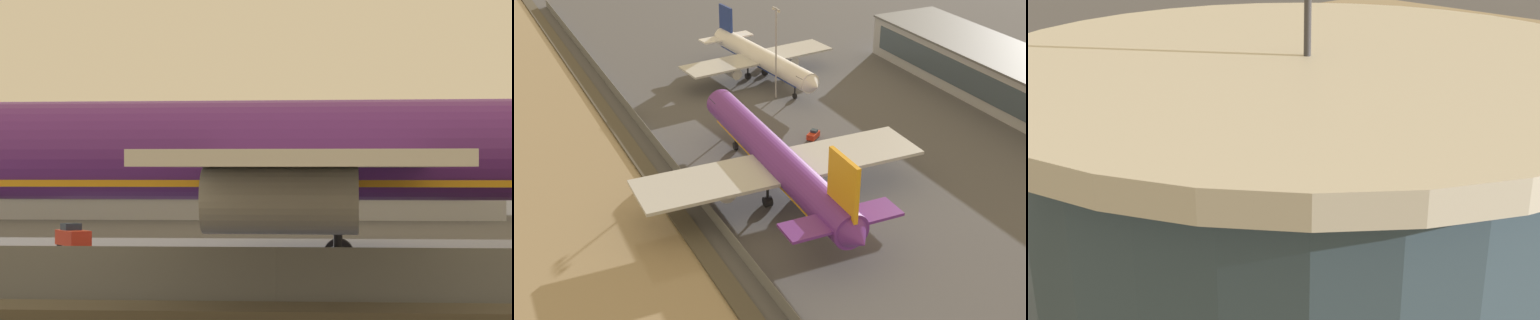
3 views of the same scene
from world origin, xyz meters
TOP-DOWN VIEW (x-y plane):
  - ground_plane at (0.00, 0.00)m, footprint 500.00×500.00m
  - waterfront_lagoon at (0.00, -71.00)m, footprint 320.00×98.00m
  - shoreline_seawall at (0.00, -20.50)m, footprint 320.00×3.00m
  - perimeter_fence at (0.00, -16.00)m, footprint 280.00×0.10m
  - cargo_jet_purple at (0.11, -2.79)m, footprint 58.52×49.80m
  - baggage_tug at (-16.52, 13.71)m, footprint 3.20×3.52m

SIDE VIEW (x-z plane):
  - ground_plane at x=0.00m, z-range 0.00..0.00m
  - waterfront_lagoon at x=0.00m, z-range 0.00..0.01m
  - shoreline_seawall at x=0.00m, z-range 0.00..0.50m
  - baggage_tug at x=-16.52m, z-range -0.09..1.71m
  - perimeter_fence at x=0.00m, z-range 0.00..2.47m
  - cargo_jet_purple at x=0.11m, z-range -2.08..15.50m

